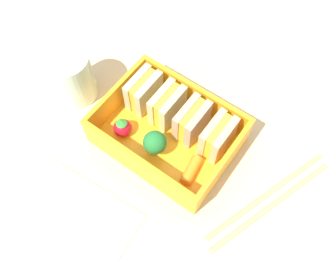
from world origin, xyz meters
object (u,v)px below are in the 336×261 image
(chopstick_pair, at_px, (270,199))
(sandwich_center_right, at_px, (218,137))
(folded_napkin, at_px, (70,220))
(sandwich_center, at_px, (192,121))
(carrot_stick_far_left, at_px, (191,170))
(sandwich_center_left, at_px, (167,105))
(strawberry_far_left, at_px, (122,127))
(sandwich_left, at_px, (144,91))
(drinking_glass, at_px, (73,77))
(broccoli_floret, at_px, (152,141))

(chopstick_pair, bearing_deg, sandwich_center_right, 168.95)
(folded_napkin, bearing_deg, chopstick_pair, 42.16)
(sandwich_center, bearing_deg, carrot_stick_far_left, -55.22)
(sandwich_center_left, bearing_deg, strawberry_far_left, -119.67)
(sandwich_left, xyz_separation_m, folded_napkin, (0.03, -0.19, -0.04))
(carrot_stick_far_left, relative_size, folded_napkin, 0.25)
(sandwich_center_right, relative_size, carrot_stick_far_left, 1.34)
(chopstick_pair, distance_m, drinking_glass, 0.31)
(folded_napkin, bearing_deg, sandwich_center_left, 86.22)
(sandwich_center_left, distance_m, sandwich_center_right, 0.08)
(chopstick_pair, bearing_deg, strawberry_far_left, -169.55)
(strawberry_far_left, relative_size, folded_napkin, 0.20)
(carrot_stick_far_left, bearing_deg, sandwich_center_right, 85.15)
(broccoli_floret, xyz_separation_m, folded_napkin, (-0.03, -0.13, -0.04))
(sandwich_left, bearing_deg, sandwich_center_right, 0.00)
(sandwich_left, bearing_deg, strawberry_far_left, -82.56)
(strawberry_far_left, bearing_deg, sandwich_center_right, 26.91)
(sandwich_left, bearing_deg, drinking_glass, -156.27)
(sandwich_center_left, relative_size, carrot_stick_far_left, 1.34)
(strawberry_far_left, height_order, broccoli_floret, broccoli_floret)
(drinking_glass, bearing_deg, sandwich_left, 23.73)
(sandwich_left, xyz_separation_m, sandwich_center_left, (0.04, 0.00, 0.00))
(sandwich_center_left, height_order, carrot_stick_far_left, sandwich_center_left)
(strawberry_far_left, xyz_separation_m, broccoli_floret, (0.05, 0.00, 0.01))
(carrot_stick_far_left, xyz_separation_m, folded_napkin, (-0.09, -0.14, -0.02))
(sandwich_center_right, distance_m, folded_napkin, 0.21)
(sandwich_center, xyz_separation_m, folded_napkin, (-0.05, -0.19, -0.04))
(broccoli_floret, bearing_deg, sandwich_center_left, 106.58)
(sandwich_center_left, xyz_separation_m, sandwich_center_right, (0.08, 0.00, 0.00))
(sandwich_center, bearing_deg, drinking_glass, -166.68)
(strawberry_far_left, distance_m, chopstick_pair, 0.21)
(sandwich_center, relative_size, drinking_glass, 0.65)
(sandwich_center_left, height_order, broccoli_floret, sandwich_center_left)
(strawberry_far_left, xyz_separation_m, drinking_glass, (-0.10, 0.02, 0.01))
(sandwich_left, relative_size, broccoli_floret, 1.23)
(broccoli_floret, relative_size, folded_napkin, 0.27)
(sandwich_center, xyz_separation_m, carrot_stick_far_left, (0.04, -0.05, -0.02))
(sandwich_left, height_order, sandwich_center, same)
(sandwich_center_right, bearing_deg, folded_napkin, -116.06)
(sandwich_center_right, bearing_deg, sandwich_center, 180.00)
(strawberry_far_left, bearing_deg, folded_napkin, -81.37)
(sandwich_left, xyz_separation_m, broccoli_floret, (0.06, -0.05, -0.00))
(folded_napkin, bearing_deg, drinking_glass, 129.22)
(sandwich_center_left, distance_m, broccoli_floret, 0.06)
(sandwich_left, bearing_deg, carrot_stick_far_left, -23.93)
(sandwich_center_left, distance_m, carrot_stick_far_left, 0.09)
(sandwich_left, xyz_separation_m, sandwich_center_right, (0.12, 0.00, 0.00))
(sandwich_center_left, height_order, chopstick_pair, sandwich_center_left)
(strawberry_far_left, bearing_deg, drinking_glass, 170.93)
(strawberry_far_left, distance_m, carrot_stick_far_left, 0.11)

